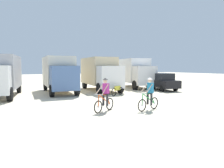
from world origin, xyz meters
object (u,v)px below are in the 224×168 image
object	(u,v)px
box_truck_grey_hauler	(1,74)
box_truck_cream_rv	(59,73)
cyclist_cowboy_hat	(149,95)
bicycle_spare	(117,91)
box_truck_avon_van	(134,71)
sedan_parked	(162,82)
box_truck_tan_camper	(100,72)
cyclist_orange_shirt	(105,96)

from	to	relation	value
box_truck_grey_hauler	box_truck_cream_rv	size ratio (longest dim) A/B	1.02
cyclist_cowboy_hat	bicycle_spare	size ratio (longest dim) A/B	1.16
box_truck_cream_rv	box_truck_avon_van	distance (m)	9.06
box_truck_avon_van	sedan_parked	bearing A→B (deg)	-77.16
box_truck_cream_rv	bicycle_spare	xyz separation A→B (m)	(3.83, -4.37, -1.48)
box_truck_cream_rv	bicycle_spare	distance (m)	5.99
sedan_parked	bicycle_spare	xyz separation A→B (m)	(-6.07, -1.29, -0.48)
box_truck_tan_camper	cyclist_orange_shirt	bearing A→B (deg)	-113.65
box_truck_grey_hauler	cyclist_cowboy_hat	size ratio (longest dim) A/B	3.88
box_truck_grey_hauler	bicycle_spare	world-z (taller)	box_truck_grey_hauler
sedan_parked	box_truck_grey_hauler	bearing A→B (deg)	169.87
box_truck_grey_hauler	bicycle_spare	bearing A→B (deg)	-24.44
box_truck_cream_rv	bicycle_spare	bearing A→B (deg)	-48.76
box_truck_tan_camper	sedan_parked	xyz separation A→B (m)	(5.77, -2.79, -0.99)
cyclist_orange_shirt	cyclist_cowboy_hat	size ratio (longest dim) A/B	1.00
box_truck_tan_camper	box_truck_cream_rv	bearing A→B (deg)	176.05
box_truck_cream_rv	sedan_parked	xyz separation A→B (m)	(9.90, -3.08, -0.99)
cyclist_orange_shirt	bicycle_spare	size ratio (longest dim) A/B	1.16
box_truck_tan_camper	cyclist_cowboy_hat	size ratio (longest dim) A/B	3.82
box_truck_tan_camper	bicycle_spare	distance (m)	4.35
box_truck_grey_hauler	box_truck_tan_camper	xyz separation A→B (m)	(8.89, 0.18, 0.00)
cyclist_cowboy_hat	bicycle_spare	xyz separation A→B (m)	(1.37, 5.89, -0.45)
sedan_parked	bicycle_spare	distance (m)	6.22
box_truck_tan_camper	cyclist_cowboy_hat	distance (m)	10.16
box_truck_tan_camper	box_truck_grey_hauler	bearing A→B (deg)	-178.87
cyclist_orange_shirt	cyclist_cowboy_hat	xyz separation A→B (m)	(2.31, -0.88, 0.00)
box_truck_cream_rv	box_truck_grey_hauler	bearing A→B (deg)	-174.49
cyclist_orange_shirt	box_truck_cream_rv	bearing A→B (deg)	90.89
box_truck_grey_hauler	bicycle_spare	size ratio (longest dim) A/B	4.49
cyclist_orange_shirt	cyclist_cowboy_hat	distance (m)	2.47
box_truck_avon_van	cyclist_cowboy_hat	xyz separation A→B (m)	(-6.57, -10.99, -1.03)
box_truck_avon_van	cyclist_orange_shirt	distance (m)	13.50
box_truck_tan_camper	cyclist_orange_shirt	xyz separation A→B (m)	(-3.98, -9.09, -1.03)
box_truck_grey_hauler	box_truck_tan_camper	bearing A→B (deg)	1.13
box_truck_cream_rv	box_truck_tan_camper	bearing A→B (deg)	-3.95
box_truck_tan_camper	bicycle_spare	xyz separation A→B (m)	(-0.30, -4.08, -1.48)
sedan_parked	bicycle_spare	size ratio (longest dim) A/B	2.81
box_truck_grey_hauler	box_truck_cream_rv	xyz separation A→B (m)	(4.77, 0.46, 0.00)
cyclist_cowboy_hat	box_truck_cream_rv	bearing A→B (deg)	103.46
box_truck_tan_camper	sedan_parked	world-z (taller)	box_truck_tan_camper
box_truck_grey_hauler	box_truck_avon_van	xyz separation A→B (m)	(13.79, 1.20, 0.00)
box_truck_tan_camper	box_truck_avon_van	distance (m)	5.01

